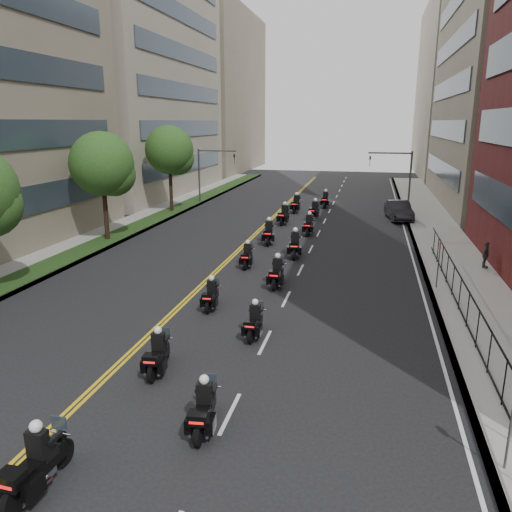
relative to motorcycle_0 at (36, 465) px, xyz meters
The scene contains 26 objects.
sidewalk_right 26.99m from the motorcycle_0, 62.98° to the left, with size 4.00×90.00×0.15m, color gray.
sidewalk_left 26.76m from the motorcycle_0, 116.03° to the left, with size 4.00×90.00×0.15m, color gray.
grass_strip 26.42m from the motorcycle_0, 114.47° to the left, with size 2.00×90.00×0.04m, color #1E3814.
building_right_far 80.99m from the motorcycle_0, 74.23° to the left, with size 15.00×28.00×26.00m, color gray.
building_left_mid 54.32m from the motorcycle_0, 114.78° to the left, with size 16.11×28.00×34.00m.
building_left_far 80.99m from the motorcycle_0, 105.76° to the left, with size 16.00×28.00×26.00m, color #766B56.
iron_fence 15.77m from the motorcycle_0, 44.43° to the left, with size 0.05×28.00×1.50m.
street_trees 21.15m from the motorcycle_0, 121.44° to the left, with size 4.40×38.40×7.98m.
traffic_signal_right 42.30m from the motorcycle_0, 76.57° to the left, with size 4.09×0.20×5.60m.
traffic_signal_left 42.18m from the motorcycle_0, 102.74° to the left, with size 4.09×0.20×5.60m.
motorcycle_0 is the anchor object (origin of this frame).
motorcycle_1 4.31m from the motorcycle_0, 46.05° to the left, with size 0.63×2.19×1.62m.
motorcycle_2 5.93m from the motorcycle_0, 86.15° to the left, with size 0.62×2.19×1.62m.
motorcycle_3 9.92m from the motorcycle_0, 72.77° to the left, with size 0.48×2.09×1.55m.
motorcycle_4 12.07m from the motorcycle_0, 88.48° to the left, with size 0.54×2.08×1.54m.
motorcycle_5 16.05m from the motorcycle_0, 80.42° to the left, with size 0.55×2.38×1.76m.
motorcycle_6 19.00m from the motorcycle_0, 89.07° to the left, with size 0.57×2.17×1.60m.
motorcycle_7 21.98m from the motorcycle_0, 82.94° to the left, with size 0.69×2.55×1.88m.
motorcycle_8 24.93m from the motorcycle_0, 89.09° to the left, with size 0.76×2.53×1.87m.
motorcycle_9 28.59m from the motorcycle_0, 84.44° to the left, with size 0.55×2.38×1.76m.
motorcycle_10 31.90m from the motorcycle_0, 89.47° to the left, with size 0.68×2.54×1.87m.
motorcycle_11 34.73m from the motorcycle_0, 85.85° to the left, with size 0.76×2.48×1.84m.
motorcycle_12 37.69m from the motorcycle_0, 89.33° to the left, with size 0.61×2.55×1.88m.
motorcycle_13 41.22m from the motorcycle_0, 86.04° to the left, with size 0.56×2.46×1.82m.
parked_sedan 37.40m from the motorcycle_0, 75.03° to the left, with size 1.72×4.93×1.62m, color black.
pedestrian_c 25.38m from the motorcycle_0, 57.17° to the left, with size 0.90×0.38×1.54m, color #3C3B42.
Camera 1 is at (6.81, -7.42, 8.28)m, focal length 35.00 mm.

